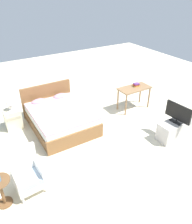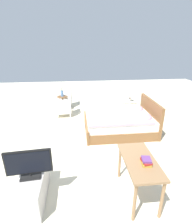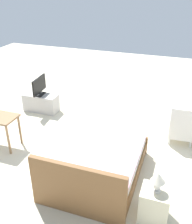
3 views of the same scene
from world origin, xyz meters
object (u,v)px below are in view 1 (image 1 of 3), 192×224
(bed, at_px, (60,117))
(nightstand, at_px, (13,119))
(tv_flatscreen, at_px, (178,113))
(side_table, at_px, (1,190))
(vanity_desk, at_px, (134,91))
(book_stack, at_px, (136,85))
(table_lamp, at_px, (9,103))
(armchair_by_window_right, at_px, (27,174))
(tv_stand, at_px, (174,130))

(bed, distance_m, nightstand, 1.31)
(bed, relative_size, tv_flatscreen, 2.82)
(bed, bearing_deg, side_table, -135.89)
(bed, xyz_separation_m, side_table, (-1.92, -1.86, 0.08))
(vanity_desk, height_order, book_stack, book_stack)
(table_lamp, xyz_separation_m, book_stack, (3.72, -0.84, 0.01))
(vanity_desk, bearing_deg, book_stack, 26.65)
(side_table, distance_m, nightstand, 2.60)
(armchair_by_window_right, relative_size, vanity_desk, 0.88)
(side_table, xyz_separation_m, vanity_desk, (4.38, 1.58, 0.25))
(bed, distance_m, armchair_by_window_right, 2.24)
(bed, bearing_deg, armchair_by_window_right, -129.02)
(side_table, xyz_separation_m, nightstand, (0.77, 2.48, -0.09))
(side_table, height_order, tv_flatscreen, tv_flatscreen)
(book_stack, bearing_deg, table_lamp, 167.23)
(side_table, bearing_deg, book_stack, 20.04)
(table_lamp, relative_size, book_stack, 1.60)
(bed, bearing_deg, vanity_desk, -6.56)
(table_lamp, height_order, tv_stand, table_lamp)
(nightstand, distance_m, tv_flatscreen, 4.46)
(book_stack, bearing_deg, bed, 174.97)
(armchair_by_window_right, bearing_deg, tv_stand, -5.08)
(tv_stand, bearing_deg, vanity_desk, 87.31)
(bed, bearing_deg, nightstand, 151.85)
(vanity_desk, bearing_deg, table_lamp, 165.99)
(nightstand, xyz_separation_m, tv_stand, (3.52, -2.69, -0.04))
(side_table, xyz_separation_m, book_stack, (4.49, 1.64, 0.41))
(tv_stand, bearing_deg, side_table, 177.19)
(bed, distance_m, table_lamp, 1.40)
(table_lamp, distance_m, book_stack, 3.81)
(table_lamp, relative_size, vanity_desk, 0.32)
(table_lamp, height_order, vanity_desk, table_lamp)
(book_stack, bearing_deg, side_table, -159.96)
(nightstand, xyz_separation_m, vanity_desk, (3.61, -0.90, 0.35))
(book_stack, bearing_deg, armchair_by_window_right, -159.17)
(bed, bearing_deg, table_lamp, 151.83)
(armchair_by_window_right, height_order, nightstand, armchair_by_window_right)
(armchair_by_window_right, xyz_separation_m, vanity_desk, (3.86, 1.46, 0.26))
(bed, relative_size, armchair_by_window_right, 2.22)
(tv_stand, relative_size, vanity_desk, 0.92)
(side_table, relative_size, table_lamp, 1.84)
(tv_stand, bearing_deg, armchair_by_window_right, 174.92)
(vanity_desk, bearing_deg, tv_flatscreen, -92.62)
(armchair_by_window_right, xyz_separation_m, tv_stand, (3.78, -0.34, -0.13))
(armchair_by_window_right, distance_m, vanity_desk, 4.14)
(side_table, distance_m, vanity_desk, 4.66)
(tv_flatscreen, bearing_deg, vanity_desk, 87.38)
(tv_flatscreen, xyz_separation_m, vanity_desk, (0.08, 1.79, -0.12))
(nightstand, height_order, vanity_desk, vanity_desk)
(bed, distance_m, vanity_desk, 2.49)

